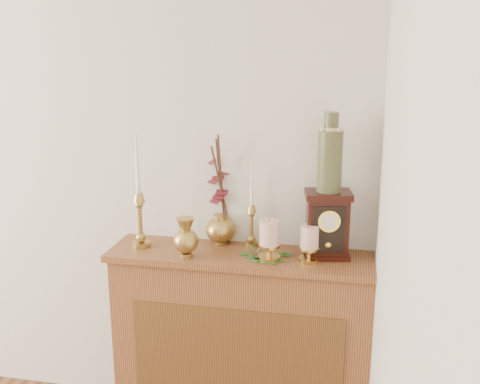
% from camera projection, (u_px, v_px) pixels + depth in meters
% --- Properties ---
extents(console_shelf, '(1.24, 0.34, 0.93)m').
position_uv_depth(console_shelf, '(242.00, 349.00, 2.70)').
color(console_shelf, brown).
rests_on(console_shelf, ground).
extents(candlestick_left, '(0.09, 0.09, 0.54)m').
position_uv_depth(candlestick_left, '(140.00, 211.00, 2.62)').
color(candlestick_left, tan).
rests_on(candlestick_left, console_shelf).
extents(candlestick_center, '(0.07, 0.07, 0.41)m').
position_uv_depth(candlestick_center, '(251.00, 219.00, 2.64)').
color(candlestick_center, tan).
rests_on(candlestick_center, console_shelf).
extents(bud_vase, '(0.11, 0.11, 0.18)m').
position_uv_depth(bud_vase, '(186.00, 238.00, 2.50)').
color(bud_vase, tan).
rests_on(bud_vase, console_shelf).
extents(ginger_jar, '(0.22, 0.23, 0.54)m').
position_uv_depth(ginger_jar, '(220.00, 193.00, 2.68)').
color(ginger_jar, tan).
rests_on(ginger_jar, console_shelf).
extents(pillar_candle_left, '(0.10, 0.10, 0.19)m').
position_uv_depth(pillar_candle_left, '(269.00, 238.00, 2.48)').
color(pillar_candle_left, gold).
rests_on(pillar_candle_left, console_shelf).
extents(pillar_candle_right, '(0.09, 0.09, 0.18)m').
position_uv_depth(pillar_candle_right, '(309.00, 241.00, 2.46)').
color(pillar_candle_right, gold).
rests_on(pillar_candle_right, console_shelf).
extents(ivy_garland, '(0.40, 0.17, 0.07)m').
position_uv_depth(ivy_garland, '(294.00, 257.00, 2.49)').
color(ivy_garland, '#315E24').
rests_on(ivy_garland, console_shelf).
extents(mantel_clock, '(0.22, 0.17, 0.30)m').
position_uv_depth(mantel_clock, '(327.00, 225.00, 2.50)').
color(mantel_clock, black).
rests_on(mantel_clock, console_shelf).
extents(ceramic_vase, '(0.11, 0.11, 0.35)m').
position_uv_depth(ceramic_vase, '(330.00, 157.00, 2.42)').
color(ceramic_vase, '#193225').
rests_on(ceramic_vase, mantel_clock).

